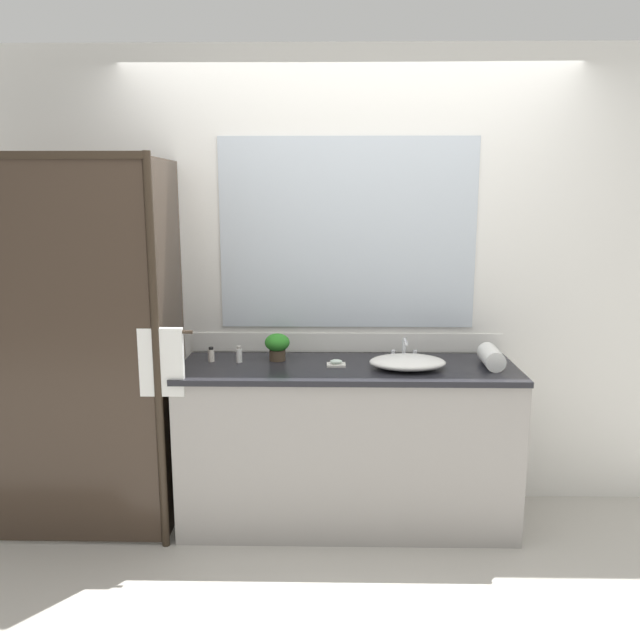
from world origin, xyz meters
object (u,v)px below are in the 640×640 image
(soap_dish, at_px, (336,363))
(amenity_bottle_lotion, at_px, (211,355))
(sink_basin, at_px, (408,362))
(faucet, at_px, (404,353))
(potted_plant, at_px, (277,345))
(amenity_bottle_conditioner, at_px, (239,355))
(rolled_towel_near_edge, at_px, (491,357))

(soap_dish, height_order, amenity_bottle_lotion, amenity_bottle_lotion)
(sink_basin, height_order, amenity_bottle_lotion, amenity_bottle_lotion)
(faucet, relative_size, amenity_bottle_lotion, 2.12)
(sink_basin, distance_m, potted_plant, 0.72)
(soap_dish, bearing_deg, amenity_bottle_lotion, 173.18)
(potted_plant, xyz_separation_m, amenity_bottle_lotion, (-0.36, -0.03, -0.05))
(potted_plant, relative_size, amenity_bottle_lotion, 1.87)
(potted_plant, distance_m, amenity_bottle_lotion, 0.37)
(amenity_bottle_conditioner, distance_m, rolled_towel_near_edge, 1.35)
(faucet, distance_m, soap_dish, 0.39)
(sink_basin, distance_m, soap_dish, 0.38)
(amenity_bottle_lotion, bearing_deg, faucet, 1.71)
(soap_dish, height_order, amenity_bottle_conditioner, amenity_bottle_conditioner)
(faucet, relative_size, amenity_bottle_conditioner, 1.88)
(faucet, bearing_deg, sink_basin, -90.00)
(rolled_towel_near_edge, bearing_deg, sink_basin, -174.24)
(amenity_bottle_lotion, xyz_separation_m, rolled_towel_near_edge, (1.51, -0.09, 0.02))
(amenity_bottle_conditioner, bearing_deg, soap_dish, -7.14)
(sink_basin, xyz_separation_m, rolled_towel_near_edge, (0.45, 0.05, 0.02))
(rolled_towel_near_edge, bearing_deg, amenity_bottle_lotion, 176.76)
(soap_dish, relative_size, amenity_bottle_lotion, 1.25)
(amenity_bottle_lotion, bearing_deg, soap_dish, -6.82)
(sink_basin, relative_size, amenity_bottle_conditioner, 4.44)
(potted_plant, bearing_deg, sink_basin, -13.17)
(sink_basin, height_order, potted_plant, potted_plant)
(faucet, bearing_deg, rolled_towel_near_edge, -14.62)
(potted_plant, bearing_deg, amenity_bottle_conditioner, -166.72)
(soap_dish, distance_m, rolled_towel_near_edge, 0.82)
(faucet, xyz_separation_m, amenity_bottle_conditioner, (-0.90, -0.05, 0.00))
(sink_basin, xyz_separation_m, faucet, (0.00, 0.16, 0.01))
(sink_basin, height_order, soap_dish, sink_basin)
(amenity_bottle_lotion, relative_size, rolled_towel_near_edge, 0.33)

